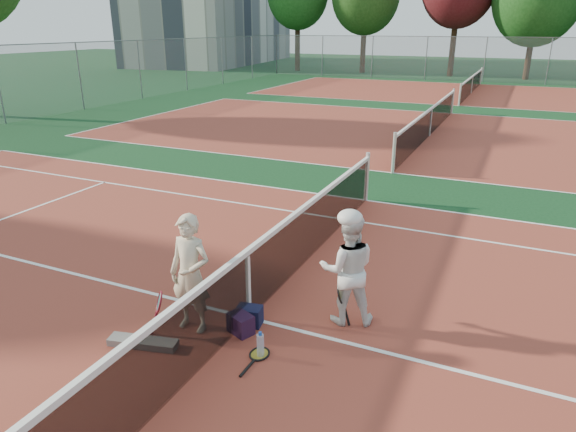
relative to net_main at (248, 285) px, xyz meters
The scene contains 17 objects.
ground 0.51m from the net_main, ahead, with size 130.00×130.00×0.00m, color #0E3418.
court_main 0.51m from the net_main, ahead, with size 23.77×10.97×0.01m, color maroon.
court_far_a 13.51m from the net_main, 90.00° to the left, with size 23.77×10.97×0.01m, color maroon.
court_far_b 27.00m from the net_main, 90.00° to the left, with size 23.77×10.97×0.01m, color maroon.
net_main is the anchor object (origin of this frame).
net_far_a 13.50m from the net_main, 90.00° to the left, with size 0.10×10.98×1.02m, color black, non-canonical shape.
net_far_b 27.00m from the net_main, 90.00° to the left, with size 0.10×10.98×1.02m, color black, non-canonical shape.
fence_back 34.01m from the net_main, 90.00° to the left, with size 32.00×0.06×3.00m, color slate, non-canonical shape.
player_a 0.79m from the net_main, 138.06° to the right, with size 0.57×0.37×1.56m, color beige.
player_b 1.32m from the net_main, 22.84° to the left, with size 0.73×0.57×1.51m, color silver.
racket_red 1.17m from the net_main, 137.68° to the right, with size 0.20×0.27×0.58m, color maroon, non-canonical shape.
racket_black_held 1.24m from the net_main, 18.19° to the left, with size 0.19×0.27×0.59m, color black, non-canonical shape.
racket_spare 0.98m from the net_main, 52.98° to the right, with size 0.60×0.27×0.03m, color black, non-canonical shape.
sports_bag_navy 0.41m from the net_main, 59.11° to the right, with size 0.33×0.22×0.26m, color black.
sports_bag_purple 0.52m from the net_main, 78.92° to the right, with size 0.32×0.22×0.26m, color black.
net_cover_canvas 1.49m from the net_main, 128.92° to the right, with size 0.87×0.20×0.09m, color slate.
water_bottle 0.95m from the net_main, 52.40° to the right, with size 0.09×0.09×0.30m, color #C9E1FF.
Camera 1 is at (2.97, -5.25, 3.71)m, focal length 32.00 mm.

